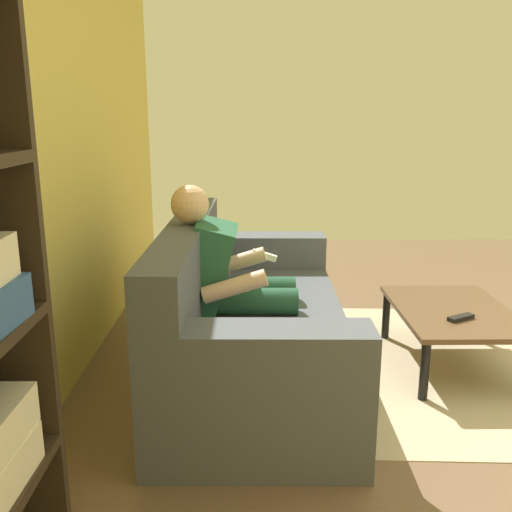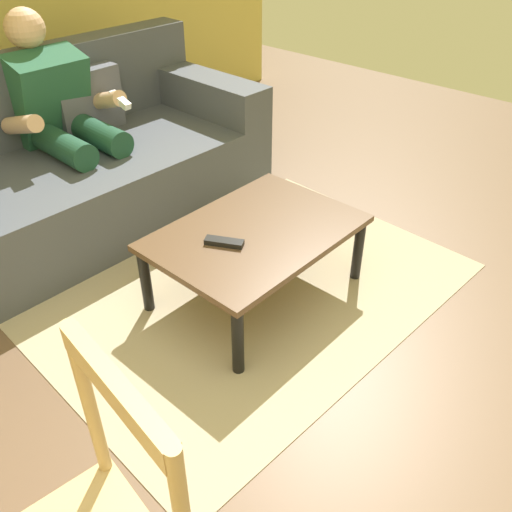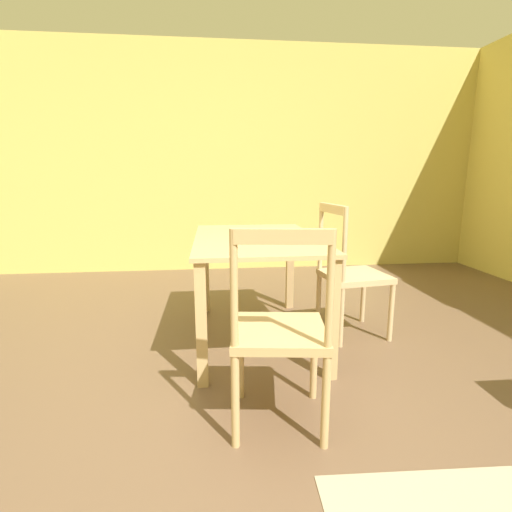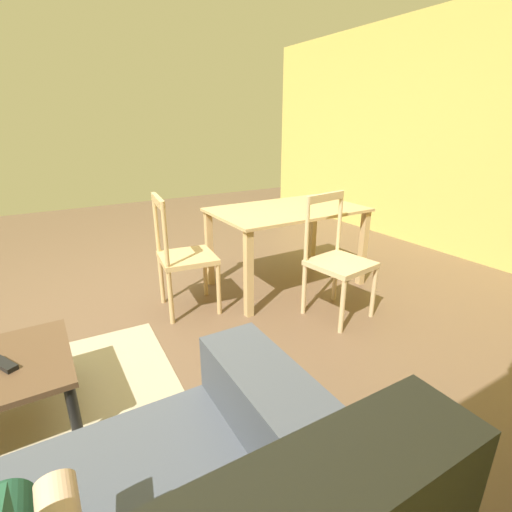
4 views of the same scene
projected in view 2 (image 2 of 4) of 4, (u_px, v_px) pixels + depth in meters
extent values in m
cube|color=#474C56|center=(90.00, 186.00, 3.12)|extent=(2.06, 1.01, 0.42)
cube|color=#474C56|center=(37.00, 93.00, 3.08)|extent=(2.05, 0.23, 0.48)
cube|color=#474C56|center=(203.00, 92.00, 3.47)|extent=(0.26, 0.98, 0.23)
cube|color=#555767|center=(87.00, 101.00, 3.15)|extent=(0.40, 0.15, 0.36)
cube|color=#23563D|center=(48.00, 98.00, 3.02)|extent=(0.41, 0.34, 0.53)
sphere|color=#DBAD89|center=(25.00, 28.00, 2.86)|extent=(0.21, 0.21, 0.21)
cylinder|color=#1C4530|center=(64.00, 147.00, 2.89)|extent=(0.16, 0.44, 0.15)
cylinder|color=#DBAD89|center=(96.00, 207.00, 2.93)|extent=(0.11, 0.11, 0.42)
cube|color=black|center=(110.00, 239.00, 2.98)|extent=(0.10, 0.24, 0.08)
cylinder|color=#1C4530|center=(99.00, 135.00, 3.02)|extent=(0.16, 0.44, 0.15)
cylinder|color=#DBAD89|center=(130.00, 192.00, 3.06)|extent=(0.11, 0.11, 0.42)
cube|color=black|center=(142.00, 223.00, 3.11)|extent=(0.10, 0.24, 0.08)
cylinder|color=#DBAD89|center=(22.00, 125.00, 2.80)|extent=(0.10, 0.35, 0.19)
cylinder|color=#DBAD89|center=(104.00, 100.00, 3.10)|extent=(0.10, 0.35, 0.19)
cube|color=white|center=(120.00, 100.00, 2.98)|extent=(0.04, 0.15, 0.08)
cube|color=brown|center=(256.00, 233.00, 2.47)|extent=(0.94, 0.66, 0.03)
cylinder|color=black|center=(238.00, 341.00, 2.15)|extent=(0.05, 0.05, 0.33)
cylinder|color=black|center=(358.00, 250.00, 2.67)|extent=(0.05, 0.05, 0.33)
cylinder|color=black|center=(146.00, 281.00, 2.47)|extent=(0.05, 0.05, 0.33)
cylinder|color=black|center=(269.00, 210.00, 2.99)|extent=(0.05, 0.05, 0.33)
cube|color=black|center=(224.00, 242.00, 2.36)|extent=(0.12, 0.17, 0.02)
cylinder|color=tan|center=(90.00, 406.00, 1.23)|extent=(0.03, 0.03, 0.50)
cube|color=tan|center=(116.00, 389.00, 0.99)|extent=(0.08, 0.38, 0.06)
cube|color=tan|center=(256.00, 291.00, 2.67)|extent=(2.06, 1.49, 0.01)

